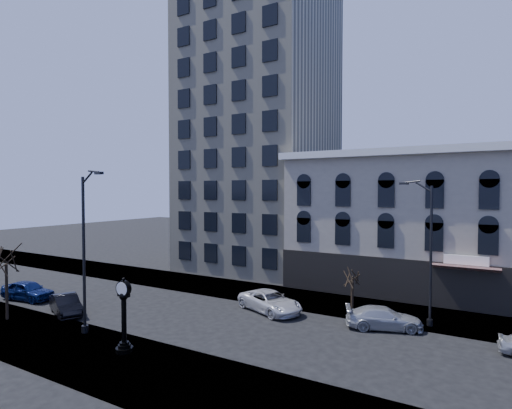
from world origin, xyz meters
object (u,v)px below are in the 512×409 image
Objects in this scene: car_near_b at (66,305)px; street_lamp_near at (89,209)px; car_near_a at (28,290)px; street_clock at (124,318)px.

street_lamp_near is at bearing -87.40° from car_near_b.
street_clock is at bearing -111.32° from car_near_a.
car_near_a is (-15.49, 3.70, -1.20)m from street_clock.
street_lamp_near is (-3.75, 0.76, 5.96)m from street_clock.
car_near_a is 1.06× the size of car_near_b.
car_near_b is (6.25, -0.86, -0.07)m from car_near_a.
street_clock is 15.97m from car_near_a.
street_lamp_near reaches higher than street_clock.
car_near_b is (-9.24, 2.84, -1.27)m from street_clock.
car_near_b is at bearing 168.27° from street_lamp_near.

